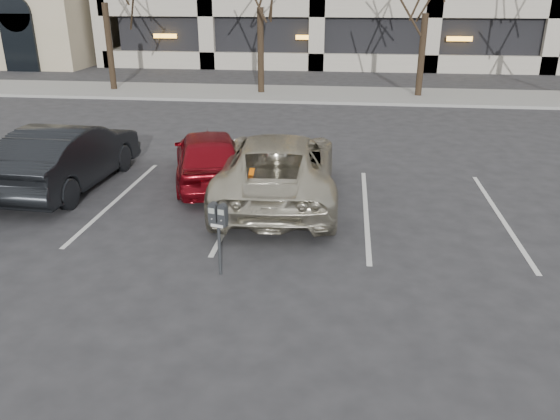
{
  "coord_description": "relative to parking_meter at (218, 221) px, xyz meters",
  "views": [
    {
      "loc": [
        0.88,
        -8.77,
        4.42
      ],
      "look_at": [
        -0.13,
        -0.46,
        1.04
      ],
      "focal_mm": 35.0,
      "sensor_mm": 36.0,
      "label": 1
    }
  ],
  "objects": [
    {
      "name": "parking_meter",
      "position": [
        0.0,
        0.0,
        0.0
      ],
      "size": [
        0.34,
        0.2,
        1.25
      ],
      "rotation": [
        0.0,
        0.0,
        -0.27
      ],
      "color": "black",
      "rests_on": "ground"
    },
    {
      "name": "sidewalk",
      "position": [
        1.09,
        16.87,
        -0.9
      ],
      "size": [
        80.0,
        4.0,
        0.12
      ],
      "primitive_type": "cube",
      "color": "gray",
      "rests_on": "ground"
    },
    {
      "name": "suv_silver",
      "position": [
        0.51,
        3.66,
        -0.21
      ],
      "size": [
        2.84,
        5.57,
        1.51
      ],
      "rotation": [
        0.0,
        0.0,
        3.2
      ],
      "color": "beige",
      "rests_on": "ground"
    },
    {
      "name": "ground",
      "position": [
        1.09,
        0.87,
        -0.96
      ],
      "size": [
        140.0,
        140.0,
        0.0
      ],
      "primitive_type": "plane",
      "color": "#28282B",
      "rests_on": "ground"
    },
    {
      "name": "car_red",
      "position": [
        -1.3,
        4.57,
        -0.28
      ],
      "size": [
        2.66,
        4.28,
        1.36
      ],
      "primitive_type": "imported",
      "rotation": [
        0.0,
        0.0,
        3.43
      ],
      "color": "maroon",
      "rests_on": "ground"
    },
    {
      "name": "car_dark",
      "position": [
        -4.54,
        3.9,
        -0.19
      ],
      "size": [
        1.81,
        4.72,
        1.53
      ],
      "primitive_type": "imported",
      "rotation": [
        0.0,
        0.0,
        3.1
      ],
      "color": "black",
      "rests_on": "ground"
    },
    {
      "name": "stall_lines",
      "position": [
        -0.31,
        3.17,
        -0.95
      ],
      "size": [
        16.9,
        5.2,
        0.0
      ],
      "color": "silver",
      "rests_on": "ground"
    }
  ]
}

